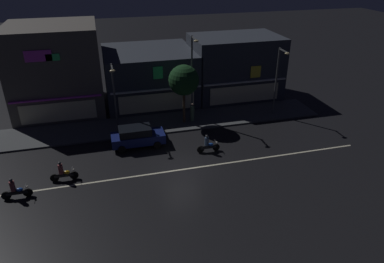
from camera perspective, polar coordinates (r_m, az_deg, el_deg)
name	(u,v)px	position (r m, az deg, el deg)	size (l,w,h in m)	color
ground_plane	(182,170)	(26.12, -1.65, -6.18)	(140.00, 140.00, 0.00)	black
lane_divider_stripe	(182,170)	(26.12, -1.65, -6.16)	(28.73, 0.16, 0.01)	beige
sidewalk_far	(162,123)	(33.04, -4.90, 1.38)	(30.24, 4.26, 0.14)	#424447
storefront_left_block	(235,67)	(38.95, 6.91, 10.33)	(9.26, 6.35, 6.55)	#2D333D
storefront_center_block	(150,75)	(38.09, -6.86, 9.01)	(9.20, 8.93, 5.36)	#2D333D
storefront_right_block	(56,69)	(37.18, -21.02, 9.42)	(8.28, 8.11, 8.39)	#56514C
streetlamp_west	(114,93)	(30.45, -12.42, 6.13)	(0.44, 1.64, 6.04)	#47494C
streetlamp_mid	(192,72)	(32.11, 0.08, 9.53)	(0.44, 1.64, 7.75)	#47494C
streetlamp_east	(278,76)	(34.10, 13.69, 8.63)	(0.44, 1.64, 6.47)	#47494C
pedestrian_on_sidewalk	(192,113)	(32.92, 0.06, 3.05)	(0.37, 0.37, 1.74)	#4C664C
street_tree	(184,80)	(31.45, -1.33, 8.24)	(2.72, 2.72, 5.44)	#473323
parked_car_near_kerb	(137,136)	(29.18, -8.83, -0.75)	(4.30, 1.98, 1.67)	navy
motorcycle_lead	(15,190)	(25.65, -26.63, -8.43)	(1.90, 0.60, 1.52)	black
motorcycle_following	(208,145)	(28.08, 2.56, -2.14)	(1.90, 0.60, 1.52)	black
motorcycle_opposite_lane	(63,173)	(26.22, -20.11, -6.25)	(1.90, 0.60, 1.52)	black
traffic_cone	(140,139)	(29.99, -8.46, -1.20)	(0.36, 0.36, 0.55)	orange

